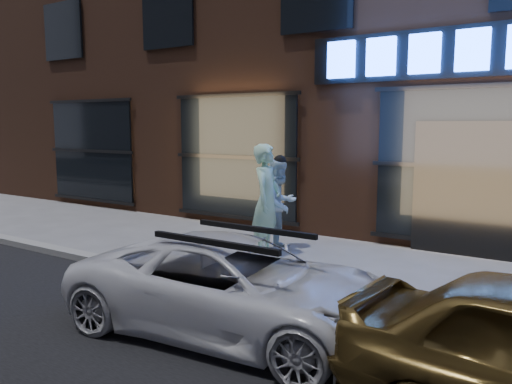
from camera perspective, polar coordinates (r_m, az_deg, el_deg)
ground at (r=6.16m, az=15.56°, el=-14.86°), size 90.00×90.00×0.00m
curb at (r=6.14m, az=15.58°, el=-14.35°), size 60.00×0.25×0.12m
storefront_building at (r=13.84m, az=26.80°, el=18.62°), size 30.20×8.28×10.30m
man_bowtie at (r=8.89m, az=1.23°, el=-0.94°), size 0.61×0.81×2.00m
man_cap at (r=9.41m, az=2.71°, el=-1.39°), size 0.82×0.96×1.70m
white_suv at (r=5.68m, az=-2.34°, el=-10.77°), size 4.02×2.13×1.08m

